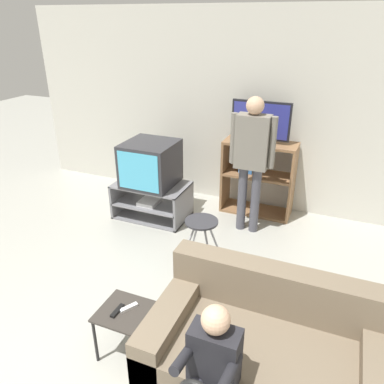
# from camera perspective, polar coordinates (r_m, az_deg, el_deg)

# --- Properties ---
(wall_back) EXTENTS (6.40, 0.06, 2.60)m
(wall_back) POSITION_cam_1_polar(r_m,az_deg,el_deg) (5.15, 7.33, 12.08)
(wall_back) COLOR beige
(wall_back) RESTS_ON ground_plane
(tv_stand) EXTENTS (0.95, 0.59, 0.47)m
(tv_stand) POSITION_cam_1_polar(r_m,az_deg,el_deg) (5.01, -6.12, -1.28)
(tv_stand) COLOR slate
(tv_stand) RESTS_ON ground_plane
(television_main) EXTENTS (0.63, 0.64, 0.56)m
(television_main) POSITION_cam_1_polar(r_m,az_deg,el_deg) (4.82, -6.35, 4.34)
(television_main) COLOR #2D2D33
(television_main) RESTS_ON tv_stand
(media_shelf) EXTENTS (0.94, 0.40, 1.00)m
(media_shelf) POSITION_cam_1_polar(r_m,az_deg,el_deg) (5.06, 10.01, 2.22)
(media_shelf) COLOR #8E6642
(media_shelf) RESTS_ON ground_plane
(television_flat) EXTENTS (0.74, 0.20, 0.52)m
(television_flat) POSITION_cam_1_polar(r_m,az_deg,el_deg) (4.82, 10.41, 10.31)
(television_flat) COLOR black
(television_flat) RESTS_ON media_shelf
(folding_stool) EXTENTS (0.45, 0.37, 0.62)m
(folding_stool) POSITION_cam_1_polar(r_m,az_deg,el_deg) (3.78, 1.44, -5.96)
(folding_stool) COLOR #99999E
(folding_stool) RESTS_ON ground_plane
(snack_table) EXTENTS (0.38, 0.38, 0.43)m
(snack_table) POSITION_cam_1_polar(r_m,az_deg,el_deg) (3.07, -10.33, -18.22)
(snack_table) COLOR #38332D
(snack_table) RESTS_ON ground_plane
(remote_control_black) EXTENTS (0.04, 0.14, 0.02)m
(remote_control_black) POSITION_cam_1_polar(r_m,az_deg,el_deg) (3.01, -11.30, -17.32)
(remote_control_black) COLOR black
(remote_control_black) RESTS_ON snack_table
(remote_control_white) EXTENTS (0.11, 0.14, 0.02)m
(remote_control_white) POSITION_cam_1_polar(r_m,az_deg,el_deg) (3.02, -9.60, -16.96)
(remote_control_white) COLOR silver
(remote_control_white) RESTS_ON snack_table
(couch) EXTENTS (1.63, 0.93, 0.79)m
(couch) POSITION_cam_1_polar(r_m,az_deg,el_deg) (2.94, 11.04, -23.11)
(couch) COLOR #756651
(couch) RESTS_ON ground_plane
(person_standing_adult) EXTENTS (0.53, 0.20, 1.67)m
(person_standing_adult) POSITION_cam_1_polar(r_m,az_deg,el_deg) (4.40, 9.10, 5.85)
(person_standing_adult) COLOR #4C4C56
(person_standing_adult) RESTS_ON ground_plane
(person_seated_child) EXTENTS (0.33, 0.43, 1.00)m
(person_seated_child) POSITION_cam_1_polar(r_m,az_deg,el_deg) (2.40, 2.70, -25.67)
(person_seated_child) COLOR #2D2D38
(person_seated_child) RESTS_ON ground_plane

